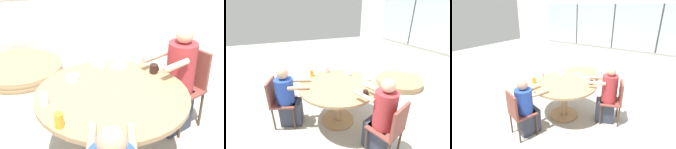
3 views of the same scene
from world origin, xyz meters
The scene contains 10 objects.
dining_table centered at (0.00, 0.00, 0.61)m, with size 1.33×1.33×0.77m.
chair_for_man_blue_shirt centered at (0.97, 0.37, 0.53)m, with size 0.52×0.52×0.88m.
person_man_blue_shirt centered at (0.82, 0.31, 0.53)m, with size 0.61×0.47×1.18m.
coffee_mug centered at (0.50, 0.24, 0.81)m, with size 0.08×0.08×0.09m.
juice_glass centered at (-0.51, -0.33, 0.83)m, with size 0.07×0.07×0.12m.
milk_carton_small centered at (-0.58, 0.00, 0.82)m, with size 0.06×0.06×0.10m.
bowl_white_shallow centered at (-0.27, 0.33, 0.79)m, with size 0.13×0.13×0.04m.
bowl_cereal centered at (0.04, 0.54, 0.78)m, with size 0.14×0.14×0.03m.
plate_tortillas centered at (0.22, 0.48, 0.77)m, with size 0.19×0.19×0.01m.
folded_table_stack centered at (-0.74, 2.15, 0.07)m, with size 1.24×1.24×0.15m.
Camera 1 is at (-0.70, -2.18, 2.16)m, focal length 50.00 mm.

